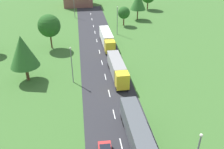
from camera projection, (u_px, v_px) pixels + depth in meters
name	position (u px, v px, depth m)	size (l,w,h in m)	color
road	(112.00, 105.00, 41.38)	(10.00, 140.00, 0.06)	#2B2B30
lane_marking_centre	(114.00, 116.00, 38.80)	(0.16, 124.12, 0.01)	white
truck_lead	(139.00, 136.00, 31.92)	(2.64, 14.42, 3.61)	white
truck_second	(117.00, 68.00, 48.78)	(2.73, 12.01, 3.55)	yellow
truck_third	(107.00, 38.00, 63.24)	(2.78, 12.45, 3.65)	yellow
lamppost_second	(72.00, 63.00, 45.95)	(0.36, 0.36, 7.52)	slate
lamppost_third	(117.00, 19.00, 69.77)	(0.36, 0.36, 8.37)	slate
lamppost_fourth	(74.00, 6.00, 85.29)	(0.36, 0.36, 7.54)	slate
tree_oak	(124.00, 13.00, 77.46)	(3.92, 3.92, 6.20)	#513823
tree_maple	(138.00, 1.00, 82.26)	(5.42, 5.42, 9.51)	#513823
tree_pine	(49.00, 26.00, 60.05)	(5.69, 5.69, 8.91)	#513823
tree_elm	(23.00, 51.00, 45.70)	(5.69, 5.69, 9.48)	#513823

